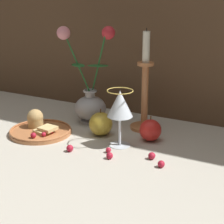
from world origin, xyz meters
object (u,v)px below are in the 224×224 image
at_px(candlestick, 145,94).
at_px(apple_near_glass, 99,124).
at_px(plate_with_pastries, 39,128).
at_px(vase, 89,97).
at_px(wine_glass, 120,106).
at_px(apple_beside_vase, 150,130).

height_order(candlestick, apple_near_glass, candlestick).
distance_m(plate_with_pastries, candlestick, 0.36).
xyz_separation_m(vase, apple_near_glass, (0.09, -0.09, -0.05)).
bearing_deg(candlestick, plate_with_pastries, -145.50).
bearing_deg(vase, wine_glass, -36.14).
bearing_deg(wine_glass, plate_with_pastries, -174.01).
height_order(candlestick, apple_beside_vase, candlestick).
bearing_deg(vase, apple_near_glass, -44.66).
bearing_deg(vase, candlestick, 8.55).
xyz_separation_m(vase, apple_beside_vase, (0.25, -0.06, -0.06)).
distance_m(candlestick, apple_near_glass, 0.18).
relative_size(vase, candlestick, 1.00).
bearing_deg(plate_with_pastries, apple_near_glass, 22.98).
xyz_separation_m(plate_with_pastries, wine_glass, (0.27, 0.03, 0.11)).
bearing_deg(vase, plate_with_pastries, -118.43).
distance_m(plate_with_pastries, apple_near_glass, 0.20).
height_order(wine_glass, candlestick, candlestick).
relative_size(candlestick, apple_near_glass, 3.79).
relative_size(vase, wine_glass, 1.95).
relative_size(wine_glass, candlestick, 0.52).
bearing_deg(wine_glass, vase, 143.86).
bearing_deg(apple_near_glass, plate_with_pastries, -157.02).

